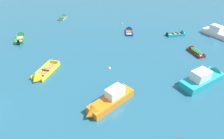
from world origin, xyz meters
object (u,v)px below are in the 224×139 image
Objects in this scene: rowboat_yellow_cluster_inner at (41,76)px; rowboat_turquoise_back_row_center at (180,34)px; rowboat_green_back_row_right at (21,37)px; motor_launch_turquoise_outer_left at (205,78)px; rowboat_maroon_center at (194,50)px; mooring_buoy_outer_edge at (122,24)px; mooring_buoy_between_boats_left at (109,68)px; motor_launch_orange_foreground_center at (109,101)px; rowboat_grey_near_right at (63,17)px; rowboat_deep_blue_outer_right at (129,30)px; motor_launch_white_distant_center at (220,34)px.

rowboat_yellow_cluster_inner is 24.04m from rowboat_turquoise_back_row_center.
rowboat_yellow_cluster_inner is (9.42, -9.30, 0.00)m from rowboat_green_back_row_right.
motor_launch_turquoise_outer_left is 13.58m from rowboat_turquoise_back_row_center.
rowboat_maroon_center is at bearing 3.84° from rowboat_green_back_row_right.
mooring_buoy_outer_edge is 1.02× the size of mooring_buoy_between_boats_left.
motor_launch_turquoise_outer_left is at bearing 32.98° from motor_launch_orange_foreground_center.
mooring_buoy_between_boats_left is (-9.38, -13.29, -0.18)m from rowboat_turquoise_back_row_center.
rowboat_grey_near_right is at bearing 177.53° from mooring_buoy_outer_edge.
motor_launch_turquoise_outer_left is at bearing -81.79° from rowboat_turquoise_back_row_center.
rowboat_green_back_row_right is 28.75m from motor_launch_turquoise_outer_left.
motor_launch_orange_foreground_center reaches higher than rowboat_deep_blue_outer_right.
rowboat_green_back_row_right is 1.18× the size of rowboat_maroon_center.
rowboat_green_back_row_right is 17.74m from mooring_buoy_between_boats_left.
mooring_buoy_outer_edge is at bearing 173.12° from motor_launch_white_distant_center.
mooring_buoy_outer_edge is (-17.53, 2.12, -0.57)m from motor_launch_white_distant_center.
rowboat_grey_near_right is 12.99m from mooring_buoy_outer_edge.
rowboat_yellow_cluster_inner is at bearing -168.79° from motor_launch_turquoise_outer_left.
rowboat_maroon_center is 15.39m from mooring_buoy_outer_edge.
rowboat_green_back_row_right is at bearing -101.52° from rowboat_grey_near_right.
rowboat_grey_near_right is (-25.90, 16.86, -0.40)m from motor_launch_turquoise_outer_left.
motor_launch_turquoise_outer_left reaches higher than rowboat_turquoise_back_row_center.
rowboat_yellow_cluster_inner reaches higher than rowboat_green_back_row_right.
motor_launch_white_distant_center is 15.62m from rowboat_deep_blue_outer_right.
rowboat_grey_near_right is 0.82× the size of rowboat_turquoise_back_row_center.
rowboat_yellow_cluster_inner is at bearing -70.91° from rowboat_grey_near_right.
rowboat_maroon_center is 6.20m from rowboat_turquoise_back_row_center.
rowboat_yellow_cluster_inner is at bearing 164.12° from motor_launch_orange_foreground_center.
motor_launch_orange_foreground_center reaches higher than rowboat_yellow_cluster_inner.
rowboat_maroon_center is at bearing -27.75° from rowboat_deep_blue_outer_right.
rowboat_yellow_cluster_inner is at bearing -106.31° from mooring_buoy_outer_edge.
rowboat_green_back_row_right reaches higher than rowboat_turquoise_back_row_center.
rowboat_yellow_cluster_inner is 0.85× the size of motor_launch_orange_foreground_center.
mooring_buoy_between_boats_left is at bearing 179.25° from motor_launch_turquoise_outer_left.
rowboat_deep_blue_outer_right is 0.94× the size of rowboat_turquoise_back_row_center.
rowboat_deep_blue_outer_right is 12.90m from mooring_buoy_between_boats_left.
motor_launch_white_distant_center is 13.62× the size of mooring_buoy_between_boats_left.
rowboat_green_back_row_right is 1.09× the size of rowboat_turquoise_back_row_center.
rowboat_yellow_cluster_inner is 1.29× the size of rowboat_turquoise_back_row_center.
motor_launch_white_distant_center reaches higher than mooring_buoy_outer_edge.
mooring_buoy_between_boats_left is at bearing 103.95° from motor_launch_orange_foreground_center.
rowboat_maroon_center is 12.01m from rowboat_deep_blue_outer_right.
motor_launch_turquoise_outer_left is 11.33m from mooring_buoy_between_boats_left.
motor_launch_white_distant_center is 1.76× the size of rowboat_grey_near_right.
motor_launch_white_distant_center is at bearing -5.01° from rowboat_grey_near_right.
rowboat_green_back_row_right is 10.32× the size of mooring_buoy_between_boats_left.
motor_launch_turquoise_outer_left is at bearing -51.59° from mooring_buoy_outer_edge.
rowboat_green_back_row_right is at bearing -165.31° from motor_launch_white_distant_center.
motor_launch_white_distant_center is (23.39, 17.91, 0.35)m from rowboat_yellow_cluster_inner.
mooring_buoy_outer_edge is (5.86, 20.02, -0.22)m from rowboat_yellow_cluster_inner.
motor_launch_turquoise_outer_left reaches higher than rowboat_green_back_row_right.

